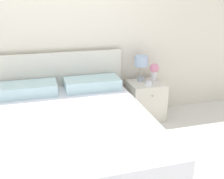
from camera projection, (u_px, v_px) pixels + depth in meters
name	position (u px, v px, depth m)	size (l,w,h in m)	color
ground_plane	(62.00, 120.00, 3.67)	(12.00, 12.00, 0.00)	silver
wall_back	(55.00, 25.00, 3.29)	(8.00, 0.06, 2.60)	silver
bed	(69.00, 134.00, 2.73)	(1.69, 2.00, 0.96)	tan
nightstand	(145.00, 100.00, 3.66)	(0.47, 0.45, 0.52)	silver
table_lamp	(141.00, 63.00, 3.56)	(0.18, 0.18, 0.35)	#A8B2BC
flower_vase	(154.00, 70.00, 3.61)	(0.13, 0.13, 0.24)	white
teacup	(149.00, 83.00, 3.46)	(0.13, 0.13, 0.06)	white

